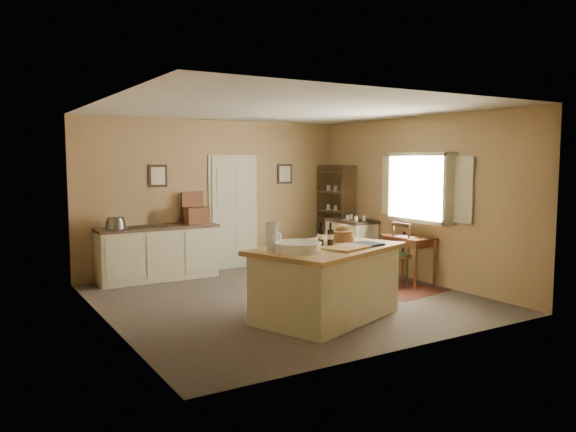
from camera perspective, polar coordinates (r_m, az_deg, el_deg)
name	(u,v)px	position (r m, az deg, el deg)	size (l,w,h in m)	color
ground	(287,299)	(8.17, -0.14, -8.39)	(5.00, 5.00, 0.00)	brown
wall_back	(215,196)	(10.16, -7.43, 2.07)	(5.00, 0.10, 2.70)	olive
wall_front	(411,222)	(5.95, 12.35, -0.60)	(5.00, 0.10, 2.70)	olive
wall_left	(106,214)	(7.00, -17.97, 0.18)	(0.10, 5.00, 2.70)	olive
wall_right	(417,199)	(9.48, 12.93, 1.71)	(0.10, 5.00, 2.70)	olive
ceiling	(287,109)	(7.95, -0.15, 10.84)	(5.00, 5.00, 0.00)	silver
door	(233,211)	(10.31, -5.56, 0.50)	(0.97, 0.06, 2.11)	#B9BC9F
framed_prints	(225,175)	(10.21, -6.38, 4.18)	(2.82, 0.02, 0.38)	black
window	(422,187)	(9.27, 13.47, 2.84)	(0.25, 1.99, 1.12)	beige
work_island	(326,280)	(7.13, 3.84, -6.52)	(2.20, 1.81, 1.20)	beige
sideboard	(159,251)	(9.57, -13.00, -3.49)	(1.99, 0.57, 1.18)	beige
rug	(387,286)	(9.05, 10.01, -7.05)	(1.10, 1.60, 0.01)	#521E16
writing_desk	(409,243)	(9.23, 12.18, -2.68)	(0.49, 0.81, 0.82)	#3A1A0C
desk_chair	(391,256)	(9.00, 10.39, -3.98)	(0.46, 0.46, 0.98)	#332315
right_cabinet	(351,243)	(10.39, 6.46, -2.79)	(0.54, 0.97, 0.99)	beige
shelving_unit	(337,214)	(10.94, 5.01, 0.21)	(0.32, 0.85, 1.89)	#332315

